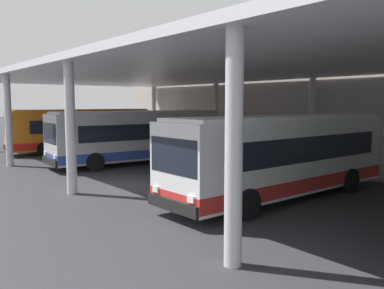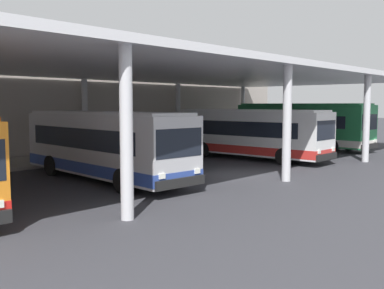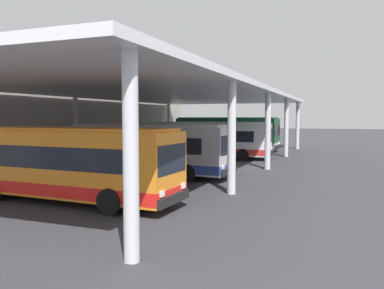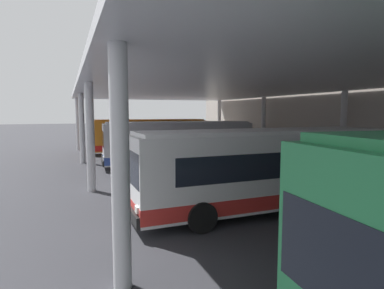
# 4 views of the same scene
# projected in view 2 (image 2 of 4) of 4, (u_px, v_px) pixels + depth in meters

# --- Properties ---
(ground_plane) EXTENTS (200.00, 200.00, 0.00)m
(ground_plane) POSITION_uv_depth(u_px,v_px,m) (242.00, 175.00, 21.99)
(ground_plane) COLOR #333338
(platform_kerb) EXTENTS (42.00, 4.50, 0.18)m
(platform_kerb) POSITION_uv_depth(u_px,v_px,m) (101.00, 155.00, 29.92)
(platform_kerb) COLOR gray
(platform_kerb) RESTS_ON ground
(station_building_facade) EXTENTS (48.00, 1.60, 7.15)m
(station_building_facade) POSITION_uv_depth(u_px,v_px,m) (73.00, 103.00, 31.80)
(station_building_facade) COLOR #ADA399
(station_building_facade) RESTS_ON ground
(canopy_shelter) EXTENTS (40.00, 17.00, 5.55)m
(canopy_shelter) POSITION_uv_depth(u_px,v_px,m) (164.00, 73.00, 25.23)
(canopy_shelter) COLOR silver
(canopy_shelter) RESTS_ON ground
(bus_second_bay) EXTENTS (3.17, 10.66, 3.17)m
(bus_second_bay) POSITION_uv_depth(u_px,v_px,m) (104.00, 144.00, 20.45)
(bus_second_bay) COLOR #B7B7BC
(bus_second_bay) RESTS_ON ground
(bus_middle_bay) EXTENTS (2.82, 10.56, 3.17)m
(bus_middle_bay) POSITION_uv_depth(u_px,v_px,m) (250.00, 133.00, 28.41)
(bus_middle_bay) COLOR white
(bus_middle_bay) RESTS_ON ground
(bus_far_bay) EXTENTS (3.40, 11.49, 3.57)m
(bus_far_bay) POSITION_uv_depth(u_px,v_px,m) (301.00, 125.00, 35.33)
(bus_far_bay) COLOR #28844C
(bus_far_bay) RESTS_ON ground
(bench_waiting) EXTENTS (1.80, 0.45, 0.92)m
(bench_waiting) POSITION_uv_depth(u_px,v_px,m) (118.00, 145.00, 31.04)
(bench_waiting) COLOR #4C515B
(bench_waiting) RESTS_ON platform_kerb
(trash_bin) EXTENTS (0.52, 0.52, 0.98)m
(trash_bin) POSITION_uv_depth(u_px,v_px,m) (148.00, 142.00, 32.90)
(trash_bin) COLOR #33383D
(trash_bin) RESTS_ON platform_kerb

